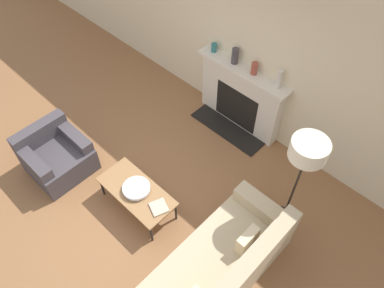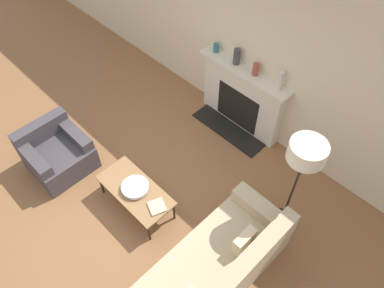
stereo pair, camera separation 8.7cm
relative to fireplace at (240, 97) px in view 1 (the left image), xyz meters
The scene contains 13 objects.
ground_plane 2.34m from the fireplace, 92.74° to the right, with size 18.00×18.00×0.00m, color brown.
wall_back 0.91m from the fireplace, 126.92° to the left, with size 18.00×0.06×2.90m.
fireplace is the anchor object (origin of this frame).
couch 2.87m from the fireplace, 56.73° to the right, with size 0.92×2.23×0.82m.
armchair_near 3.03m from the fireplace, 116.91° to the right, with size 0.86×0.87×0.73m.
coffee_table 2.31m from the fireplace, 88.65° to the right, with size 1.14×0.54×0.41m.
bowl 2.29m from the fireplace, 88.79° to the right, with size 0.38×0.38×0.07m.
book 2.32m from the fireplace, 78.17° to the right, with size 0.29×0.28×0.02m.
floor_lamp 2.16m from the fireplace, 31.63° to the right, with size 0.43×0.43×1.70m.
mantel_vase_left 0.91m from the fireplace, behind, with size 0.09×0.09×0.14m.
mantel_vase_center_left 0.74m from the fireplace, behind, with size 0.11×0.11×0.26m.
mantel_vase_center_right 0.71m from the fireplace, ahead, with size 0.10×0.10×0.20m.
mantel_vase_right 0.95m from the fireplace, ahead, with size 0.08×0.08×0.30m.
Camera 1 is at (2.65, -1.52, 4.77)m, focal length 35.00 mm.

